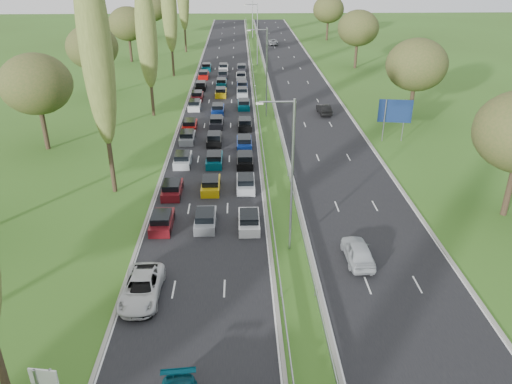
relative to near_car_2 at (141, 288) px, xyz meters
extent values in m
plane|color=#34581B|center=(10.50, 42.79, -0.78)|extent=(260.00, 260.00, 0.00)
cube|color=black|center=(3.75, 45.29, -0.78)|extent=(10.50, 215.00, 0.04)
cube|color=black|center=(17.25, 45.29, -0.78)|extent=(10.50, 215.00, 0.04)
cube|color=gray|center=(9.35, 45.29, -0.23)|extent=(0.06, 215.00, 0.32)
cube|color=gray|center=(11.65, 45.29, -0.23)|extent=(0.06, 215.00, 0.32)
cylinder|color=gray|center=(10.50, 5.79, 5.22)|extent=(0.18, 0.18, 12.00)
cylinder|color=gray|center=(10.50, 40.79, 5.22)|extent=(0.18, 0.18, 12.00)
cylinder|color=gray|center=(10.50, 75.79, 5.22)|extent=(0.18, 0.18, 12.00)
cylinder|color=gray|center=(10.50, 110.79, 5.22)|extent=(0.18, 0.18, 12.00)
cylinder|color=#2D2116|center=(-5.50, 16.79, 3.18)|extent=(0.44, 0.44, 7.92)
ellipsoid|color=#58652B|center=(-5.50, 16.79, 12.86)|extent=(2.80, 2.80, 17.60)
cylinder|color=#2D2116|center=(-5.50, 41.79, 2.46)|extent=(0.44, 0.44, 6.48)
ellipsoid|color=#58652B|center=(-5.50, 41.79, 10.38)|extent=(2.80, 2.80, 14.40)
cylinder|color=#2D2116|center=(-5.50, 66.79, 2.82)|extent=(0.44, 0.44, 7.20)
ellipsoid|color=#58652B|center=(-5.50, 66.79, 11.62)|extent=(2.80, 2.80, 16.00)
cylinder|color=#2D2116|center=(-5.50, 91.79, 3.18)|extent=(0.44, 0.44, 7.92)
cylinder|color=#2D2116|center=(-16.00, 28.79, 1.64)|extent=(0.56, 0.56, 4.84)
ellipsoid|color=#38471E|center=(-16.00, 28.79, 6.92)|extent=(8.00, 8.00, 6.80)
cylinder|color=#2D2116|center=(-16.00, 52.79, 1.64)|extent=(0.56, 0.56, 4.84)
ellipsoid|color=#38471E|center=(-16.00, 52.79, 6.92)|extent=(8.00, 8.00, 6.80)
cylinder|color=#2D2116|center=(-16.00, 80.79, 1.64)|extent=(0.56, 0.56, 4.84)
ellipsoid|color=#38471E|center=(-16.00, 80.79, 6.92)|extent=(8.00, 8.00, 6.80)
cylinder|color=#2D2116|center=(-16.00, 112.79, 1.64)|extent=(0.56, 0.56, 4.84)
ellipsoid|color=#38471E|center=(-16.00, 112.79, 6.92)|extent=(8.00, 8.00, 6.80)
cylinder|color=#2D2116|center=(30.00, 10.79, 1.64)|extent=(0.56, 0.56, 4.84)
cylinder|color=#2D2116|center=(30.00, 37.79, 1.64)|extent=(0.56, 0.56, 4.84)
ellipsoid|color=#38471E|center=(30.00, 37.79, 6.92)|extent=(8.00, 8.00, 6.80)
cylinder|color=#2D2116|center=(30.00, 72.79, 1.64)|extent=(0.56, 0.56, 4.84)
ellipsoid|color=#38471E|center=(30.00, 72.79, 6.92)|extent=(8.00, 8.00, 6.80)
cylinder|color=#2D2116|center=(30.00, 107.79, 1.64)|extent=(0.56, 0.56, 4.84)
ellipsoid|color=#38471E|center=(30.00, 107.79, 6.92)|extent=(8.00, 8.00, 6.80)
cube|color=#590F14|center=(0.06, 9.53, -0.34)|extent=(1.75, 4.00, 0.80)
cube|color=#590F14|center=(0.18, 15.86, -0.34)|extent=(1.75, 4.00, 0.80)
cube|color=#B2B7BC|center=(0.44, 23.43, -0.34)|extent=(1.75, 4.00, 0.80)
cube|color=slate|center=(0.29, 30.73, -0.34)|extent=(1.75, 4.00, 0.80)
cube|color=#A50C0A|center=(0.18, 35.35, -0.34)|extent=(1.75, 4.00, 0.80)
cube|color=silver|center=(0.09, 44.88, -0.34)|extent=(1.75, 4.00, 0.80)
cube|color=#590F14|center=(0.10, 50.07, -0.34)|extent=(1.75, 4.00, 0.80)
cube|color=black|center=(0.24, 56.54, -0.34)|extent=(1.75, 4.00, 0.80)
cube|color=#A50C0A|center=(0.21, 65.03, -0.34)|extent=(1.75, 4.00, 0.80)
cube|color=#053F4C|center=(0.35, 71.94, -0.34)|extent=(1.75, 4.00, 0.80)
cube|color=slate|center=(3.70, 9.75, -0.34)|extent=(1.75, 4.00, 0.80)
cube|color=#BF990C|center=(3.82, 16.73, -0.34)|extent=(1.75, 4.00, 0.80)
cube|color=#053F4C|center=(3.90, 23.27, -0.34)|extent=(1.75, 4.00, 0.80)
cube|color=black|center=(3.62, 29.93, -0.34)|extent=(1.75, 4.00, 0.80)
cube|color=black|center=(3.63, 36.59, -0.34)|extent=(1.75, 4.00, 0.80)
cube|color=navy|center=(3.60, 42.60, -0.34)|extent=(1.75, 4.00, 0.80)
cube|color=#BF990C|center=(3.75, 52.14, -0.34)|extent=(1.75, 4.00, 0.80)
cube|color=#053F4C|center=(3.66, 58.58, -0.34)|extent=(1.75, 4.00, 0.80)
cube|color=black|center=(3.75, 65.14, -0.34)|extent=(1.75, 4.00, 0.80)
cube|color=silver|center=(3.70, 71.45, -0.34)|extent=(1.75, 4.00, 0.80)
cube|color=silver|center=(7.39, 9.36, -0.34)|extent=(1.75, 4.00, 0.80)
cube|color=#B2B7BC|center=(7.22, 16.96, -0.34)|extent=(1.75, 4.00, 0.80)
cube|color=black|center=(7.23, 23.11, -0.34)|extent=(1.75, 4.00, 0.80)
cube|color=navy|center=(7.23, 28.54, -0.34)|extent=(1.75, 4.00, 0.80)
cube|color=black|center=(7.41, 35.65, -0.34)|extent=(1.75, 4.00, 0.80)
cube|color=#053F4C|center=(7.36, 44.98, -0.34)|extent=(1.75, 4.00, 0.80)
cube|color=#B2B7BC|center=(7.21, 52.14, -0.34)|extent=(1.75, 4.00, 0.80)
cube|color=navy|center=(7.25, 56.60, -0.34)|extent=(1.75, 4.00, 0.80)
cube|color=silver|center=(7.08, 63.58, -0.34)|extent=(1.75, 4.00, 0.80)
cube|color=black|center=(7.24, 70.62, -0.34)|extent=(1.75, 4.00, 0.80)
imported|color=silver|center=(0.00, 0.00, 0.00)|extent=(2.59, 5.52, 1.53)
imported|color=black|center=(0.09, -0.30, -0.09)|extent=(1.98, 4.67, 1.35)
imported|color=#B2B8BD|center=(15.43, 3.91, 0.03)|extent=(1.95, 4.70, 1.59)
imported|color=black|center=(18.83, 41.59, -0.06)|extent=(1.76, 4.37, 1.41)
imported|color=gray|center=(15.32, 101.18, -0.08)|extent=(2.40, 4.99, 1.37)
cube|color=white|center=(-3.40, -8.42, 0.82)|extent=(1.50, 0.33, 1.00)
cylinder|color=gray|center=(24.20, 30.01, 1.82)|extent=(0.16, 0.16, 5.20)
cylinder|color=gray|center=(26.60, 30.01, 1.82)|extent=(0.16, 0.16, 5.20)
cube|color=navy|center=(25.40, 30.01, 3.02)|extent=(3.97, 0.72, 2.80)
camera|label=1|loc=(6.73, -27.42, 20.22)|focal=35.00mm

